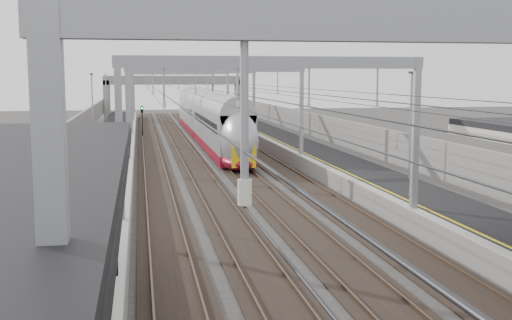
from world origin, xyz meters
name	(u,v)px	position (x,y,z in m)	size (l,w,h in m)	color
platform_left	(107,160)	(-8.00, 45.00, 0.50)	(4.00, 120.00, 1.00)	black
platform_right	(312,156)	(8.00, 45.00, 0.50)	(4.00, 120.00, 1.00)	black
tracks	(212,164)	(0.00, 45.00, 0.05)	(11.40, 140.00, 0.20)	black
overhead_line	(203,84)	(0.00, 51.62, 6.14)	(13.00, 140.00, 6.60)	#909299
overbridge	(174,86)	(0.00, 100.00, 5.31)	(22.00, 2.20, 6.90)	gray
wall_left	(62,147)	(-11.20, 45.00, 1.60)	(0.30, 120.00, 3.20)	gray
wall_right	(351,141)	(11.20, 45.00, 1.60)	(0.30, 120.00, 3.20)	gray
train	(208,122)	(1.50, 61.85, 2.09)	(2.70, 49.16, 4.27)	maroon
signal_green	(142,115)	(-5.20, 69.44, 2.42)	(0.32, 0.32, 3.48)	black
signal_red_near	(212,113)	(3.20, 73.15, 2.42)	(0.32, 0.32, 3.48)	black
signal_red_far	(228,112)	(5.40, 75.53, 2.42)	(0.32, 0.32, 3.48)	black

